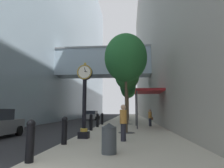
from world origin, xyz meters
TOP-DOWN VIEW (x-y plane):
  - ground_plane at (0.00, 27.00)m, footprint 110.00×110.00m
  - sidewalk_right at (3.03, 30.00)m, footprint 6.06×80.00m
  - building_block_left at (-11.55, 29.96)m, footprint 22.48×80.00m
  - building_block_right at (10.56, 30.00)m, footprint 9.00×80.00m
  - street_clock at (0.65, 7.03)m, footprint 0.84×0.55m
  - bollard_nearest at (0.24, 2.06)m, footprint 0.26×0.26m
  - bollard_second at (0.24, 5.07)m, footprint 0.26×0.26m
  - bollard_fourth at (0.24, 11.09)m, footprint 0.26×0.26m
  - bollard_fifth at (0.24, 14.10)m, footprint 0.26×0.26m
  - bollard_sixth at (0.24, 17.11)m, footprint 0.26×0.26m
  - street_tree_near at (2.90, 9.78)m, footprint 2.98×2.98m
  - street_tree_mid_near at (2.90, 18.22)m, footprint 2.71×2.71m
  - street_tree_mid_far at (2.90, 26.67)m, footprint 2.46×2.46m
  - street_tree_far at (2.90, 35.11)m, footprint 2.91×2.91m
  - trash_bin at (2.41, 3.39)m, footprint 0.53×0.53m
  - pedestrian_walking at (5.08, 15.60)m, footprint 0.52×0.44m
  - pedestrian_by_clock at (2.82, 6.22)m, footprint 0.48×0.48m
  - storefront_awning at (4.82, 14.26)m, footprint 2.40×3.60m
  - car_white_mid at (-3.23, 29.62)m, footprint 2.04×4.24m

SIDE VIEW (x-z plane):
  - ground_plane at x=0.00m, z-range 0.00..0.00m
  - sidewalk_right at x=3.03m, z-range 0.00..0.14m
  - trash_bin at x=2.41m, z-range 0.15..1.20m
  - car_white_mid at x=-3.23m, z-range -0.02..1.55m
  - bollard_nearest at x=0.24m, z-range 0.17..1.39m
  - bollard_second at x=0.24m, z-range 0.17..1.39m
  - bollard_fourth at x=0.24m, z-range 0.17..1.39m
  - bollard_fifth at x=0.24m, z-range 0.17..1.39m
  - bollard_sixth at x=0.24m, z-range 0.17..1.39m
  - pedestrian_walking at x=5.08m, z-range 0.17..1.75m
  - pedestrian_by_clock at x=2.82m, z-range 0.20..1.98m
  - street_clock at x=0.65m, z-range 0.34..4.51m
  - storefront_awning at x=4.82m, z-range 1.63..4.93m
  - street_tree_mid_far at x=2.90m, z-range 1.98..8.53m
  - street_tree_near at x=2.90m, z-range 1.84..8.71m
  - street_tree_mid_near at x=2.90m, z-range 2.01..8.92m
  - street_tree_far at x=2.90m, z-range 2.06..9.30m
  - building_block_right at x=10.56m, z-range 0.00..34.80m
  - building_block_left at x=-11.55m, z-range -0.07..38.69m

